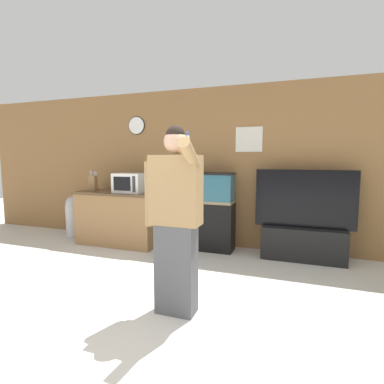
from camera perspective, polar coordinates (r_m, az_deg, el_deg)
The scene contains 9 objects.
ground_plane at distance 2.46m, azimuth -15.65°, elevation -30.21°, with size 18.00×18.00×0.00m, color beige.
wall_back_paneled at distance 4.96m, azimuth 5.94°, elevation 4.61°, with size 10.00×0.08×2.60m.
counter_island at distance 5.27m, azimuth -13.66°, elevation -4.78°, with size 1.43×0.65×0.89m.
microwave at distance 5.06m, azimuth -11.69°, elevation 1.71°, with size 0.50×0.38×0.32m.
knife_block at distance 5.52m, azimuth -18.35°, elevation 1.64°, with size 0.13×0.09×0.36m.
aquarium_on_stand at distance 4.78m, azimuth 2.98°, elevation -3.67°, with size 0.84×0.36×1.24m.
tv_on_stand at distance 4.62m, azimuth 20.42°, elevation -7.42°, with size 1.38×0.40×1.30m.
person_standing at distance 2.77m, azimuth -3.28°, elevation -4.94°, with size 0.55×0.42×1.75m.
trash_bin at distance 6.04m, azimuth -21.61°, elevation -4.20°, with size 0.29×0.29×0.76m.
Camera 1 is at (1.18, -1.59, 1.46)m, focal length 28.00 mm.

